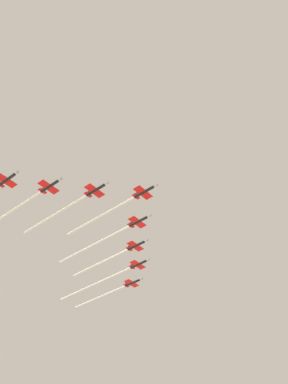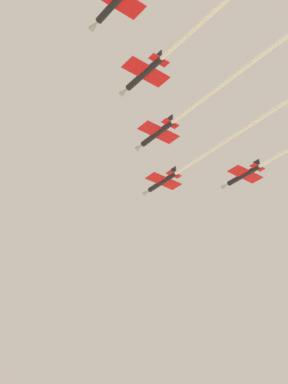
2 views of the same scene
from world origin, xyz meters
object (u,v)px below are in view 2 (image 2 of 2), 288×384
(jet_lead, at_px, (200,158))
(jet_port_outer, at_px, (189,34))
(jet_port_inner, at_px, (209,95))
(jet_starboard_inner, at_px, (288,150))

(jet_lead, distance_m, jet_port_outer, 39.01)
(jet_port_inner, xyz_separation_m, jet_starboard_inner, (1.41, -28.12, 0.03))
(jet_lead, bearing_deg, jet_starboard_inner, -47.09)
(jet_starboard_inner, relative_size, jet_port_outer, 1.05)
(jet_lead, xyz_separation_m, jet_starboard_inner, (-15.67, -13.36, 0.01))
(jet_starboard_inner, bearing_deg, jet_lead, 132.91)
(jet_lead, bearing_deg, jet_port_inner, -128.39)
(jet_starboard_inner, xyz_separation_m, jet_port_outer, (-10.24, 42.53, -0.02))
(jet_port_inner, height_order, jet_port_outer, jet_port_outer)
(jet_lead, xyz_separation_m, jet_port_inner, (-17.08, 14.76, -0.01))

